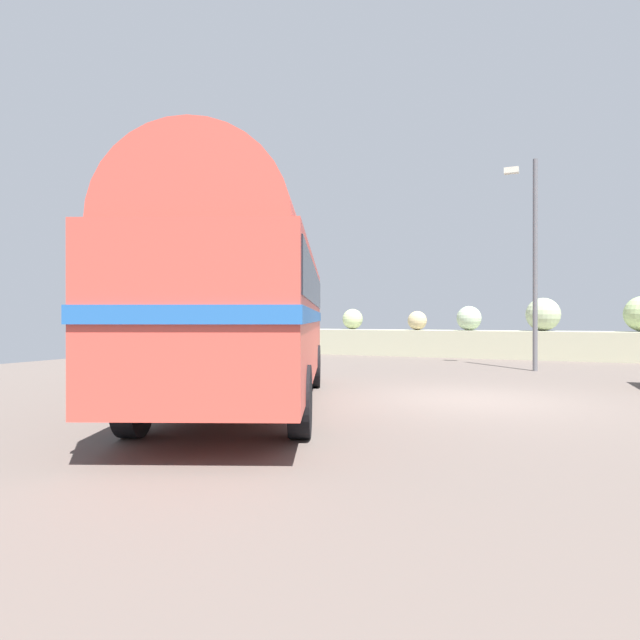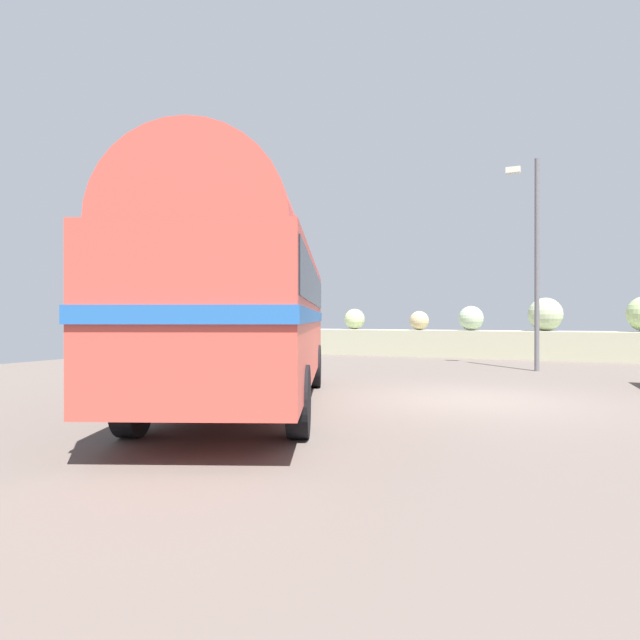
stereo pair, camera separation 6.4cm
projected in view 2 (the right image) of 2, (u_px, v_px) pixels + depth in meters
ground at (472, 400)px, 10.35m from camera, size 32.00×26.00×0.02m
breakwater at (519, 339)px, 21.08m from camera, size 31.36×2.18×2.45m
vintage_coach at (248, 293)px, 9.66m from camera, size 5.50×8.84×3.70m
lamp_post at (534, 252)px, 16.10m from camera, size 1.01×0.84×6.35m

